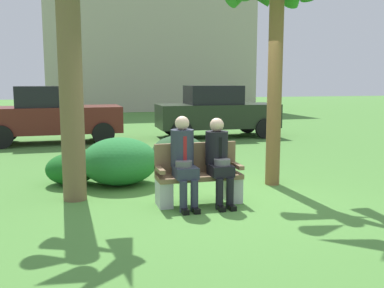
{
  "coord_description": "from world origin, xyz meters",
  "views": [
    {
      "loc": [
        -2.14,
        -6.26,
        1.83
      ],
      "look_at": [
        -0.34,
        0.27,
        0.85
      ],
      "focal_mm": 40.91,
      "sensor_mm": 36.0,
      "label": 1
    }
  ],
  "objects_px": {
    "shrub_near_bench": "(120,161)",
    "seated_man_right": "(219,157)",
    "parked_car_far": "(216,111)",
    "shrub_mid_lawn": "(179,152)",
    "park_bench": "(198,177)",
    "parked_car_near": "(52,115)",
    "seated_man_left": "(184,157)",
    "building_backdrop": "(147,34)",
    "shrub_far_lawn": "(71,169)",
    "palm_tree_short": "(69,12)"
  },
  "relations": [
    {
      "from": "parked_car_far",
      "to": "shrub_near_bench",
      "type": "bearing_deg",
      "value": -122.64
    },
    {
      "from": "shrub_near_bench",
      "to": "shrub_far_lawn",
      "type": "height_order",
      "value": "shrub_near_bench"
    },
    {
      "from": "seated_man_left",
      "to": "parked_car_near",
      "type": "relative_size",
      "value": 0.34
    },
    {
      "from": "palm_tree_short",
      "to": "shrub_near_bench",
      "type": "distance_m",
      "value": 2.66
    },
    {
      "from": "shrub_near_bench",
      "to": "building_backdrop",
      "type": "height_order",
      "value": "building_backdrop"
    },
    {
      "from": "seated_man_left",
      "to": "seated_man_right",
      "type": "xyz_separation_m",
      "value": [
        0.54,
        -0.0,
        -0.02
      ]
    },
    {
      "from": "shrub_near_bench",
      "to": "seated_man_right",
      "type": "bearing_deg",
      "value": -51.34
    },
    {
      "from": "shrub_far_lawn",
      "to": "parked_car_near",
      "type": "bearing_deg",
      "value": 95.3
    },
    {
      "from": "shrub_near_bench",
      "to": "parked_car_near",
      "type": "xyz_separation_m",
      "value": [
        -1.35,
        5.81,
        0.42
      ]
    },
    {
      "from": "parked_car_near",
      "to": "building_backdrop",
      "type": "relative_size",
      "value": 0.3
    },
    {
      "from": "seated_man_right",
      "to": "parked_car_far",
      "type": "height_order",
      "value": "parked_car_far"
    },
    {
      "from": "shrub_far_lawn",
      "to": "parked_car_far",
      "type": "height_order",
      "value": "parked_car_far"
    },
    {
      "from": "seated_man_right",
      "to": "shrub_near_bench",
      "type": "xyz_separation_m",
      "value": [
        -1.29,
        1.62,
        -0.29
      ]
    },
    {
      "from": "seated_man_right",
      "to": "shrub_mid_lawn",
      "type": "bearing_deg",
      "value": 89.1
    },
    {
      "from": "shrub_mid_lawn",
      "to": "building_backdrop",
      "type": "height_order",
      "value": "building_backdrop"
    },
    {
      "from": "seated_man_right",
      "to": "shrub_far_lawn",
      "type": "relative_size",
      "value": 1.44
    },
    {
      "from": "seated_man_left",
      "to": "park_bench",
      "type": "bearing_deg",
      "value": 25.23
    },
    {
      "from": "seated_man_left",
      "to": "shrub_far_lawn",
      "type": "height_order",
      "value": "seated_man_left"
    },
    {
      "from": "shrub_mid_lawn",
      "to": "shrub_far_lawn",
      "type": "distance_m",
      "value": 2.32
    },
    {
      "from": "parked_car_near",
      "to": "shrub_mid_lawn",
      "type": "bearing_deg",
      "value": -60.43
    },
    {
      "from": "shrub_near_bench",
      "to": "parked_car_far",
      "type": "distance_m",
      "value": 7.01
    },
    {
      "from": "shrub_mid_lawn",
      "to": "park_bench",
      "type": "bearing_deg",
      "value": -97.14
    },
    {
      "from": "parked_car_near",
      "to": "parked_car_far",
      "type": "bearing_deg",
      "value": 0.94
    },
    {
      "from": "seated_man_left",
      "to": "building_backdrop",
      "type": "height_order",
      "value": "building_backdrop"
    },
    {
      "from": "seated_man_right",
      "to": "building_backdrop",
      "type": "height_order",
      "value": "building_backdrop"
    },
    {
      "from": "shrub_far_lawn",
      "to": "building_backdrop",
      "type": "distance_m",
      "value": 22.08
    },
    {
      "from": "parked_car_near",
      "to": "shrub_near_bench",
      "type": "bearing_deg",
      "value": -76.96
    },
    {
      "from": "seated_man_right",
      "to": "shrub_mid_lawn",
      "type": "height_order",
      "value": "seated_man_right"
    },
    {
      "from": "shrub_far_lawn",
      "to": "building_backdrop",
      "type": "xyz_separation_m",
      "value": [
        4.99,
        21.02,
        4.56
      ]
    },
    {
      "from": "shrub_mid_lawn",
      "to": "parked_car_far",
      "type": "height_order",
      "value": "parked_car_far"
    },
    {
      "from": "palm_tree_short",
      "to": "shrub_near_bench",
      "type": "height_order",
      "value": "palm_tree_short"
    },
    {
      "from": "seated_man_left",
      "to": "shrub_near_bench",
      "type": "relative_size",
      "value": 0.98
    },
    {
      "from": "shrub_near_bench",
      "to": "shrub_mid_lawn",
      "type": "xyz_separation_m",
      "value": [
        1.34,
        1.08,
        -0.07
      ]
    },
    {
      "from": "palm_tree_short",
      "to": "park_bench",
      "type": "bearing_deg",
      "value": -20.83
    },
    {
      "from": "palm_tree_short",
      "to": "parked_car_far",
      "type": "relative_size",
      "value": 1.09
    },
    {
      "from": "parked_car_far",
      "to": "seated_man_right",
      "type": "bearing_deg",
      "value": -108.28
    },
    {
      "from": "seated_man_left",
      "to": "parked_car_near",
      "type": "height_order",
      "value": "parked_car_near"
    },
    {
      "from": "park_bench",
      "to": "shrub_mid_lawn",
      "type": "bearing_deg",
      "value": 82.86
    },
    {
      "from": "building_backdrop",
      "to": "shrub_near_bench",
      "type": "bearing_deg",
      "value": -101.06
    },
    {
      "from": "park_bench",
      "to": "parked_car_near",
      "type": "relative_size",
      "value": 0.32
    },
    {
      "from": "seated_man_right",
      "to": "shrub_mid_lawn",
      "type": "distance_m",
      "value": 2.72
    },
    {
      "from": "building_backdrop",
      "to": "park_bench",
      "type": "bearing_deg",
      "value": -97.86
    },
    {
      "from": "shrub_far_lawn",
      "to": "parked_car_near",
      "type": "height_order",
      "value": "parked_car_near"
    },
    {
      "from": "seated_man_left",
      "to": "shrub_mid_lawn",
      "type": "xyz_separation_m",
      "value": [
        0.58,
        2.7,
        -0.38
      ]
    },
    {
      "from": "park_bench",
      "to": "palm_tree_short",
      "type": "distance_m",
      "value": 3.1
    },
    {
      "from": "shrub_mid_lawn",
      "to": "seated_man_right",
      "type": "bearing_deg",
      "value": -90.9
    },
    {
      "from": "parked_car_near",
      "to": "building_backdrop",
      "type": "bearing_deg",
      "value": 70.41
    },
    {
      "from": "shrub_mid_lawn",
      "to": "shrub_far_lawn",
      "type": "bearing_deg",
      "value": -159.25
    },
    {
      "from": "parked_car_far",
      "to": "shrub_mid_lawn",
      "type": "bearing_deg",
      "value": -116.87
    },
    {
      "from": "seated_man_right",
      "to": "palm_tree_short",
      "type": "relative_size",
      "value": 0.3
    }
  ]
}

